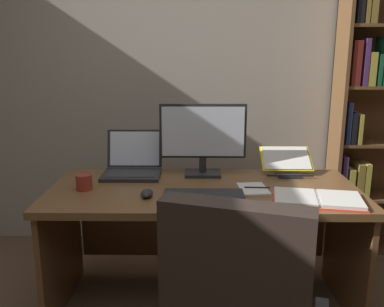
% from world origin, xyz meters
% --- Properties ---
extents(wall_back, '(5.41, 0.12, 2.74)m').
position_xyz_m(wall_back, '(0.00, 1.92, 1.37)').
color(wall_back, '#A89E8E').
rests_on(wall_back, ground).
extents(desk, '(1.74, 0.77, 0.74)m').
position_xyz_m(desk, '(0.06, 1.01, 0.54)').
color(desk, brown).
rests_on(desk, ground).
extents(bookshelf, '(0.80, 0.29, 2.08)m').
position_xyz_m(bookshelf, '(1.34, 1.71, 0.98)').
color(bookshelf, brown).
rests_on(bookshelf, ground).
extents(monitor, '(0.53, 0.16, 0.44)m').
position_xyz_m(monitor, '(0.05, 1.19, 0.96)').
color(monitor, '#232326').
rests_on(monitor, desk).
extents(laptop, '(0.35, 0.32, 0.26)m').
position_xyz_m(laptop, '(-0.39, 1.20, 0.79)').
color(laptop, '#232326').
rests_on(laptop, desk).
extents(keyboard, '(0.42, 0.15, 0.02)m').
position_xyz_m(keyboard, '(0.05, 0.78, 0.75)').
color(keyboard, '#232326').
rests_on(keyboard, desk).
extents(computer_mouse, '(0.06, 0.10, 0.04)m').
position_xyz_m(computer_mouse, '(-0.25, 0.78, 0.76)').
color(computer_mouse, '#232326').
rests_on(computer_mouse, desk).
extents(reading_stand_with_book, '(0.31, 0.25, 0.15)m').
position_xyz_m(reading_stand_with_book, '(0.58, 1.24, 0.81)').
color(reading_stand_with_book, '#232326').
rests_on(reading_stand_with_book, desk).
extents(open_binder, '(0.49, 0.34, 0.02)m').
position_xyz_m(open_binder, '(0.64, 0.73, 0.75)').
color(open_binder, '#DB422D').
rests_on(open_binder, desk).
extents(notepad, '(0.17, 0.22, 0.01)m').
position_xyz_m(notepad, '(0.33, 0.90, 0.74)').
color(notepad, silver).
rests_on(notepad, desk).
extents(pen, '(0.14, 0.01, 0.01)m').
position_xyz_m(pen, '(0.35, 0.90, 0.75)').
color(pen, black).
rests_on(pen, notepad).
extents(coffee_mug, '(0.09, 0.09, 0.09)m').
position_xyz_m(coffee_mug, '(-0.61, 0.90, 0.78)').
color(coffee_mug, maroon).
rests_on(coffee_mug, desk).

